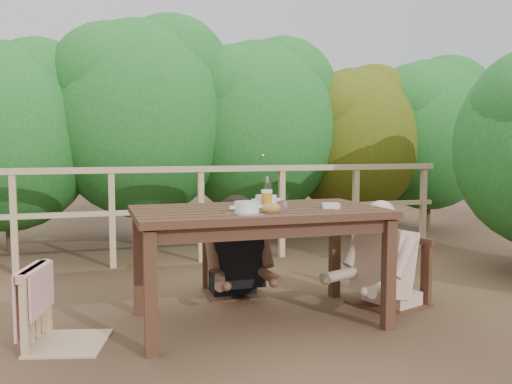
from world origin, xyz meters
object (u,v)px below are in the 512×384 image
object	(u,v)px
chair_left	(67,271)
beer_glass	(267,201)
chair_far	(233,239)
soup_far	(266,201)
woman	(232,218)
table	(258,266)
tumbler	(282,207)
bottle	(267,192)
chair_right	(389,242)
soup_near	(247,208)
diner_right	(393,218)
bread_roll	(271,209)
butter_tub	(331,207)

from	to	relation	value
chair_left	beer_glass	xyz separation A→B (m)	(1.28, 0.00, 0.39)
chair_far	soup_far	xyz separation A→B (m)	(0.11, -0.54, 0.36)
woman	table	bearing A→B (deg)	90.63
chair_far	tumbler	distance (m)	0.99
bottle	tumbler	world-z (taller)	bottle
chair_right	soup_near	size ratio (longest dim) A/B	3.64
diner_right	woman	bearing A→B (deg)	39.19
soup_near	beer_glass	xyz separation A→B (m)	(0.18, 0.15, 0.03)
chair_right	chair_left	bearing A→B (deg)	-105.92
bread_roll	tumbler	size ratio (longest dim) A/B	1.65
diner_right	bottle	distance (m)	1.02
table	beer_glass	distance (m)	0.47
beer_glass	diner_right	bearing A→B (deg)	7.90
bottle	tumbler	distance (m)	0.35
diner_right	bottle	bearing A→B (deg)	66.36
diner_right	tumbler	distance (m)	1.05
bottle	butter_tub	bearing A→B (deg)	-39.07
soup_near	chair_right	bearing A→B (deg)	13.78
diner_right	bottle	world-z (taller)	diner_right
chair_right	soup_far	distance (m)	1.02
soup_far	chair_right	bearing A→B (deg)	-6.21
soup_near	butter_tub	distance (m)	0.63
soup_far	beer_glass	size ratio (longest dim) A/B	1.78
chair_far	beer_glass	size ratio (longest dim) A/B	6.25
chair_far	bottle	bearing A→B (deg)	-78.15
bread_roll	bottle	size ratio (longest dim) A/B	0.58
bottle	tumbler	xyz separation A→B (m)	(-0.01, -0.34, -0.07)
chair_left	chair_right	world-z (taller)	chair_right
table	soup_near	xyz separation A→B (m)	(-0.15, -0.22, 0.43)
chair_right	beer_glass	bearing A→B (deg)	-101.52
tumbler	soup_far	bearing A→B (deg)	87.92
table	tumbler	world-z (taller)	tumbler
woman	beer_glass	size ratio (longest dim) A/B	8.65
bread_roll	soup_near	bearing A→B (deg)	173.87
chair_far	bread_roll	distance (m)	1.02
soup_near	bread_roll	size ratio (longest dim) A/B	2.04
chair_far	diner_right	bearing A→B (deg)	-29.19
chair_far	bread_roll	size ratio (longest dim) A/B	6.97
woman	diner_right	xyz separation A→B (m)	(1.10, -0.66, 0.04)
chair_right	bottle	bearing A→B (deg)	-113.76
table	chair_right	xyz separation A→B (m)	(1.08, 0.08, 0.10)
chair_left	woman	distance (m)	1.50
woman	soup_far	bearing A→B (deg)	102.28
table	beer_glass	xyz separation A→B (m)	(0.04, -0.07, 0.46)
chair_right	beer_glass	size ratio (longest dim) A/B	6.67
chair_far	bottle	distance (m)	0.73
diner_right	soup_far	bearing A→B (deg)	64.33
soup_far	beer_glass	bearing A→B (deg)	-107.48
table	bread_roll	bearing A→B (deg)	-87.42
chair_left	butter_tub	xyz separation A→B (m)	(1.72, -0.07, 0.34)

